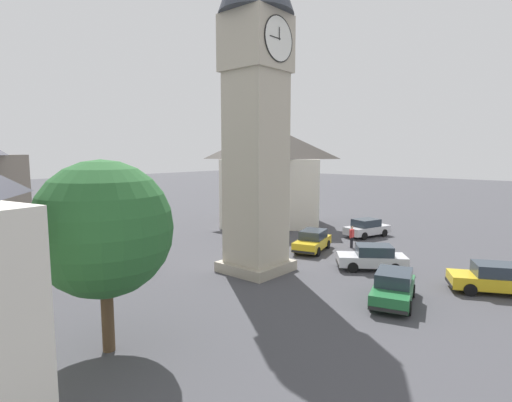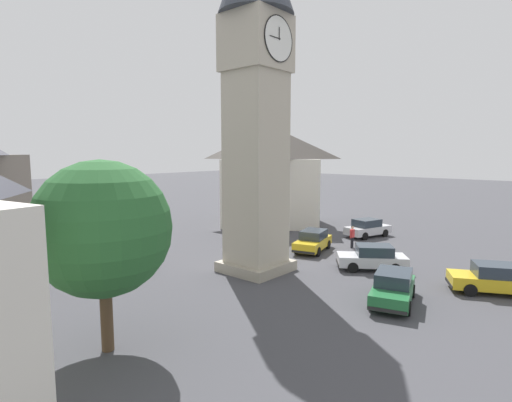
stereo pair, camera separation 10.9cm
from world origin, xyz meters
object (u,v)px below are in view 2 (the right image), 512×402
(car_silver_kerb, at_px, (368,228))
(clock_tower, at_px, (256,60))
(building_shop_left, at_px, (272,175))
(pedestrian, at_px, (352,235))
(car_green_alley, at_px, (126,259))
(tree, at_px, (103,229))
(car_black_far, at_px, (494,279))
(car_white_side, at_px, (372,257))
(car_blue_kerb, at_px, (393,287))
(car_red_corner, at_px, (313,241))

(car_silver_kerb, bearing_deg, clock_tower, -2.82)
(building_shop_left, bearing_deg, clock_tower, 35.47)
(pedestrian, bearing_deg, clock_tower, -10.05)
(car_green_alley, bearing_deg, tree, 55.21)
(clock_tower, distance_m, car_black_far, 17.32)
(pedestrian, relative_size, building_shop_left, 0.14)
(car_silver_kerb, height_order, car_white_side, same)
(car_green_alley, relative_size, building_shop_left, 0.36)
(car_blue_kerb, distance_m, building_shop_left, 22.47)
(car_blue_kerb, height_order, tree, tree)
(car_white_side, relative_size, building_shop_left, 0.36)
(car_blue_kerb, relative_size, building_shop_left, 0.36)
(car_black_far, height_order, tree, tree)
(car_green_alley, height_order, pedestrian, pedestrian)
(car_black_far, distance_m, building_shop_left, 23.16)
(car_red_corner, distance_m, building_shop_left, 12.32)
(car_green_alley, xyz_separation_m, pedestrian, (-14.51, 7.44, 0.25))
(car_blue_kerb, xyz_separation_m, pedestrian, (-8.88, -6.80, 0.25))
(car_red_corner, height_order, car_white_side, same)
(clock_tower, xyz_separation_m, car_red_corner, (-6.44, -0.08, -11.68))
(car_blue_kerb, height_order, pedestrian, pedestrian)
(clock_tower, distance_m, car_green_alley, 14.09)
(car_blue_kerb, height_order, car_green_alley, same)
(car_white_side, distance_m, pedestrian, 5.65)
(car_red_corner, bearing_deg, car_green_alley, -25.99)
(car_red_corner, xyz_separation_m, pedestrian, (-2.75, 1.71, 0.25))
(clock_tower, height_order, car_green_alley, clock_tower)
(car_silver_kerb, distance_m, car_red_corner, 7.37)
(pedestrian, bearing_deg, building_shop_left, -110.20)
(car_white_side, bearing_deg, tree, -10.04)
(car_white_side, relative_size, car_green_alley, 1.00)
(clock_tower, relative_size, car_red_corner, 4.81)
(car_silver_kerb, xyz_separation_m, car_white_side, (8.91, 4.57, 0.00))
(clock_tower, height_order, car_black_far, clock_tower)
(clock_tower, xyz_separation_m, car_white_side, (-4.86, 5.25, -11.68))
(clock_tower, bearing_deg, car_silver_kerb, 177.18)
(car_silver_kerb, bearing_deg, car_white_side, 27.16)
(tree, bearing_deg, pedestrian, -177.72)
(car_white_side, height_order, building_shop_left, building_shop_left)
(car_black_far, bearing_deg, car_red_corner, -96.95)
(car_black_far, height_order, car_green_alley, same)
(clock_tower, height_order, building_shop_left, clock_tower)
(car_blue_kerb, height_order, car_black_far, same)
(car_white_side, bearing_deg, pedestrian, -140.07)
(car_black_far, bearing_deg, pedestrian, -112.44)
(car_green_alley, bearing_deg, car_blue_kerb, 111.55)
(car_black_far, relative_size, pedestrian, 2.63)
(car_blue_kerb, bearing_deg, car_red_corner, -125.79)
(car_red_corner, distance_m, car_black_far, 11.95)
(clock_tower, relative_size, tree, 3.06)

